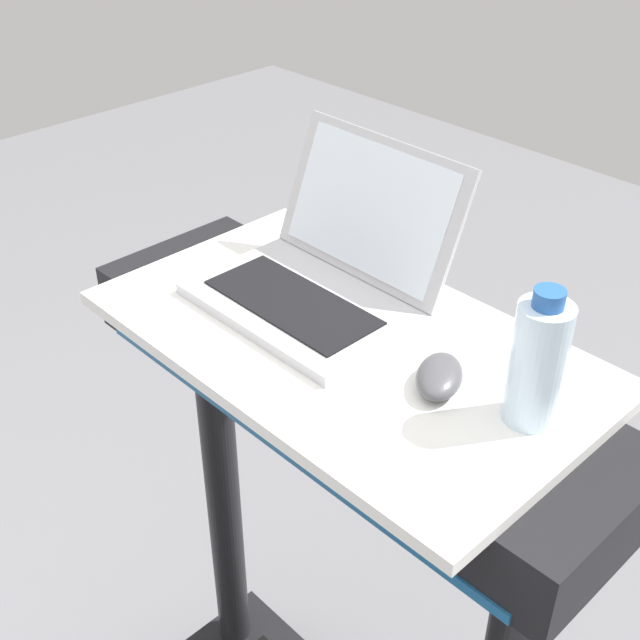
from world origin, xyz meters
The scene contains 4 objects.
desk_board centered at (0.00, 0.70, 1.15)m, with size 0.74×0.43×0.02m, color white.
laptop centered at (-0.10, 0.75, 1.21)m, with size 0.33×0.30×0.22m.
computer_mouse centered at (0.17, 0.71, 1.18)m, with size 0.06×0.10×0.03m, color #4C4C51.
water_bottle centered at (0.29, 0.74, 1.25)m, with size 0.07×0.07×0.19m.
Camera 1 is at (0.69, -0.01, 1.84)m, focal length 47.08 mm.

